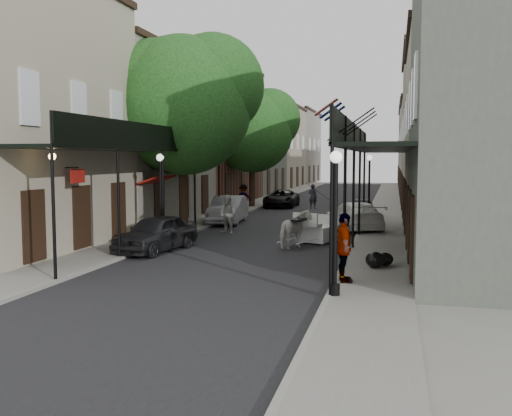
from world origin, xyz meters
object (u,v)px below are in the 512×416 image
Objects in this scene: horse at (296,230)px; pedestrian_sidewalk_right at (344,248)px; pedestrian_walking at (228,214)px; car_left_far at (282,198)px; tree_far at (257,128)px; pedestrian_sidewalk_left at (243,198)px; car_left_mid at (228,210)px; lamppost_right_far at (369,185)px; car_right_near at (354,216)px; car_right_far at (361,207)px; lamppost_right_near at (335,221)px; tree_near at (191,100)px; car_left_near at (156,233)px; carriage at (321,219)px; lamppost_left at (161,196)px.

pedestrian_sidewalk_right is at bearing 129.35° from horse.
car_left_far is at bearing 116.02° from pedestrian_walking.
tree_far is 4.83× the size of pedestrian_sidewalk_left.
car_left_mid is (-1.24, 4.25, -0.18)m from pedestrian_walking.
lamppost_right_far is 10.47m from pedestrian_walking.
pedestrian_sidewalk_left reaches higher than car_right_near.
car_right_far is at bearing 82.42° from pedestrian_walking.
tree_near is at bearing 124.27° from lamppost_right_near.
horse is 0.37× the size of car_right_near.
tree_near is 8.48m from car_left_near.
tree_near is 5.90m from pedestrian_walking.
horse is 5.46m from pedestrian_walking.
horse is at bearing 30.80° from car_left_near.
tree_far is 19.79m from horse.
car_right_far is (1.88, 13.00, -0.14)m from horse.
pedestrian_sidewalk_left is at bearing 90.94° from car_left_mid.
pedestrian_sidewalk_left is at bearing 166.25° from lamppost_right_far.
lamppost_right_far reaches higher than car_left_far.
carriage is at bearing -15.93° from tree_near.
tree_near is 12.24m from lamppost_right_far.
pedestrian_sidewalk_right is at bearing 100.11° from pedestrian_sidewalk_left.
lamppost_right_near is at bearing -77.16° from car_left_far.
car_left_near is 10.00m from car_left_mid.
car_left_far is at bearing 29.08° from tree_far.
lamppost_right_far is at bearing 77.14° from pedestrian_walking.
tree_near reaches higher than pedestrian_sidewalk_left.
pedestrian_sidewalk_left reaches higher than car_left_mid.
lamppost_right_far reaches higher than car_left_mid.
car_right_near is at bearing -55.95° from tree_far.
pedestrian_sidewalk_right is at bearing -37.58° from lamppost_left.
pedestrian_sidewalk_left is at bearing 10.40° from pedestrian_sidewalk_right.
lamppost_right_near is at bearing 124.71° from horse.
tree_near is at bearing 91.34° from lamppost_left.
pedestrian_walking is at bearing 48.26° from car_right_far.
tree_near reaches higher than horse.
car_right_far is (7.80, 8.82, -5.86)m from tree_near.
car_left_near is (-7.56, -14.00, -1.33)m from lamppost_right_far.
lamppost_right_far reaches higher than car_left_near.
tree_near is 16.09m from car_left_far.
carriage is 4.93m from pedestrian_walking.
lamppost_left is 19.20m from car_left_far.
tree_near is 13.15m from car_right_far.
pedestrian_sidewalk_right is 0.42× the size of car_left_far.
tree_far reaches higher than horse.
pedestrian_sidewalk_right is (2.48, -6.39, 0.34)m from horse.
lamppost_left reaches higher than carriage.
lamppost_left is at bearing -91.70° from pedestrian_walking.
car_right_near is (7.06, 8.57, 0.00)m from car_left_near.
pedestrian_walking is at bearing 4.96° from car_right_near.
lamppost_right_far is (8.35, -6.18, -3.79)m from tree_far.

